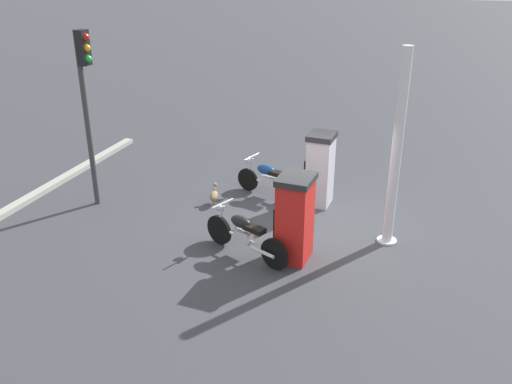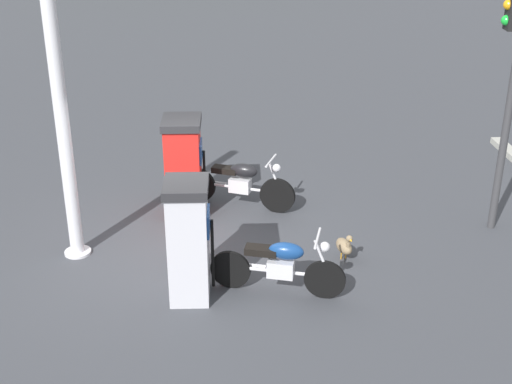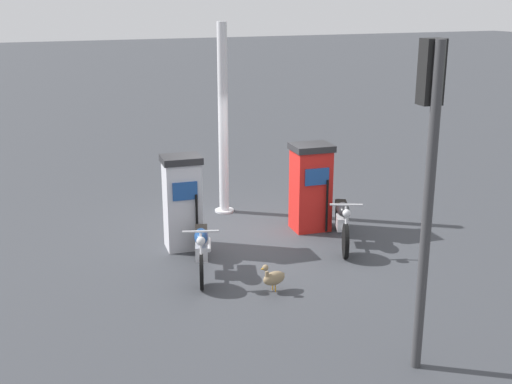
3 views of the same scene
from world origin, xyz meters
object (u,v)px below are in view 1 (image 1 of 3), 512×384
at_px(fuel_pump_far, 295,218).
at_px(wandering_duck, 214,195).
at_px(motorcycle_near_pump, 269,179).
at_px(roadside_traffic_light, 86,90).
at_px(canopy_support_pole, 396,155).
at_px(fuel_pump_near, 320,169).
at_px(motorcycle_far_pump, 244,234).

relative_size(fuel_pump_far, wandering_duck, 3.57).
relative_size(motorcycle_near_pump, roadside_traffic_light, 0.46).
bearing_deg(canopy_support_pole, roadside_traffic_light, 0.77).
xyz_separation_m(fuel_pump_far, canopy_support_pole, (-1.67, -1.17, 1.01)).
relative_size(fuel_pump_near, canopy_support_pole, 0.44).
distance_m(motorcycle_near_pump, canopy_support_pole, 3.52).
relative_size(fuel_pump_near, motorcycle_near_pump, 0.95).
height_order(motorcycle_near_pump, motorcycle_far_pump, motorcycle_far_pump).
height_order(fuel_pump_far, canopy_support_pole, canopy_support_pole).
bearing_deg(motorcycle_far_pump, wandering_duck, -55.38).
xyz_separation_m(motorcycle_near_pump, roadside_traffic_light, (3.64, 1.53, 2.21)).
height_order(motorcycle_near_pump, roadside_traffic_light, roadside_traffic_light).
height_order(fuel_pump_near, fuel_pump_far, fuel_pump_near).
distance_m(fuel_pump_near, canopy_support_pole, 2.39).
distance_m(fuel_pump_far, wandering_duck, 3.00).
bearing_deg(motorcycle_far_pump, roadside_traffic_light, -17.70).
height_order(motorcycle_near_pump, canopy_support_pole, canopy_support_pole).
bearing_deg(fuel_pump_far, canopy_support_pole, -145.02).
bearing_deg(fuel_pump_near, fuel_pump_far, 90.00).
relative_size(motorcycle_far_pump, roadside_traffic_light, 0.48).
height_order(wandering_duck, roadside_traffic_light, roadside_traffic_light).
distance_m(fuel_pump_far, motorcycle_near_pump, 2.90).
relative_size(wandering_duck, canopy_support_pole, 0.12).
height_order(motorcycle_far_pump, canopy_support_pole, canopy_support_pole).
bearing_deg(canopy_support_pole, motorcycle_far_pump, 27.32).
height_order(fuel_pump_near, canopy_support_pole, canopy_support_pole).
xyz_separation_m(fuel_pump_far, roadside_traffic_light, (4.86, -1.08, 1.81)).
distance_m(motorcycle_near_pump, motorcycle_far_pump, 2.80).
bearing_deg(fuel_pump_far, roadside_traffic_light, -12.50).
height_order(motorcycle_near_pump, wandering_duck, motorcycle_near_pump).
distance_m(roadside_traffic_light, canopy_support_pole, 6.57).
bearing_deg(canopy_support_pole, motorcycle_near_pump, -26.59).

